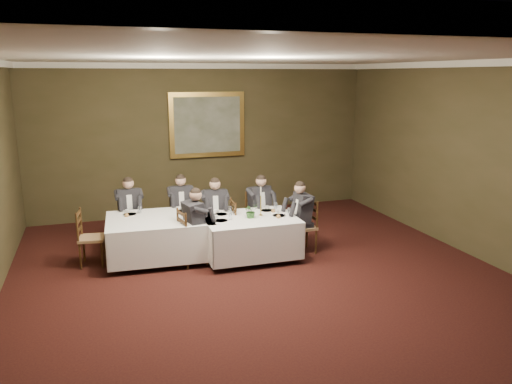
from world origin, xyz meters
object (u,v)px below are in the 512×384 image
chair_main_backleft (215,231)px  diner_sec_backleft (130,219)px  chair_main_backright (259,227)px  diner_sec_backright (181,215)px  chair_sec_endleft (92,249)px  chair_main_endleft (192,249)px  diner_main_backleft (215,220)px  chair_sec_endright (224,238)px  candlestick (261,205)px  painting (207,125)px  chair_main_endright (303,237)px  diner_main_endleft (193,236)px  diner_main_endright (303,226)px  chair_sec_backleft (131,230)px  table_second (160,235)px  diner_main_backright (259,216)px  centerpiece (251,210)px  table_main (250,234)px  chair_sec_backright (182,226)px

chair_main_backleft → diner_sec_backleft: diner_sec_backleft is taller
diner_sec_backleft → chair_main_backright: bearing=165.7°
chair_main_backright → diner_sec_backright: bearing=-30.8°
chair_main_backright → chair_sec_endleft: 3.19m
chair_main_endleft → diner_main_backleft: bearing=131.9°
chair_sec_endleft → diner_sec_backleft: bearing=149.4°
chair_sec_endright → candlestick: (0.60, -0.34, 0.68)m
painting → chair_main_endright: bearing=-72.2°
chair_main_endright → chair_sec_endright: size_ratio=1.00×
diner_main_endleft → diner_sec_backright: 1.36m
chair_main_backleft → candlestick: candlestick is taller
diner_main_endright → chair_sec_backleft: diner_main_endright is taller
table_second → diner_main_backright: diner_main_backright is taller
diner_sec_backleft → centerpiece: diner_sec_backleft is taller
table_main → chair_main_backleft: bearing=116.5°
diner_main_endright → centerpiece: size_ratio=4.85×
table_main → painting: (0.00, 3.26, 1.66)m
table_main → chair_sec_backright: size_ratio=1.68×
diner_main_endleft → diner_main_backright: bearing=107.1°
diner_main_endleft → chair_sec_backright: diner_main_endleft is taller
chair_main_endleft → diner_sec_backright: (0.06, 1.36, 0.23)m
chair_main_backright → diner_main_backright: (0.00, -0.01, 0.23)m
painting → table_second: bearing=-118.9°
diner_sec_backleft → painting: (1.99, 1.82, 1.60)m
diner_sec_backleft → centerpiece: bearing=143.0°
chair_main_endleft → diner_sec_backleft: diner_sec_backleft is taller
chair_main_backleft → chair_main_endleft: (-0.62, -0.84, 0.00)m
chair_main_endleft → chair_sec_endleft: size_ratio=1.00×
chair_sec_endright → diner_main_backleft: bearing=9.6°
diner_main_endleft → centerpiece: 1.12m
diner_sec_backright → candlestick: (1.22, -1.32, 0.45)m
diner_main_endright → candlestick: bearing=82.4°
diner_main_backright → chair_main_endright: bearing=114.2°
diner_main_endright → chair_main_endleft: bearing=86.6°
chair_sec_backleft → chair_sec_endright: same height
chair_main_endleft → candlestick: 1.45m
chair_sec_endleft → centerpiece: centerpiece is taller
diner_sec_backright → chair_sec_endleft: size_ratio=1.35×
chair_main_endleft → table_main: bearing=77.7°
diner_main_backright → chair_sec_endleft: 3.20m
table_second → centerpiece: size_ratio=6.97×
diner_main_backleft → chair_main_backright: size_ratio=1.35×
diner_main_endright → diner_main_backright: bearing=31.7°
centerpiece → candlestick: bearing=22.3°
chair_sec_endleft → painting: 4.26m
chair_sec_backright → chair_main_backleft: bearing=139.9°
diner_sec_backleft → chair_sec_endleft: size_ratio=1.35×
diner_main_endleft → diner_sec_backright: same height
diner_main_endleft → chair_main_endright: size_ratio=1.35×
diner_main_backleft → chair_main_endleft: bearing=60.1°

